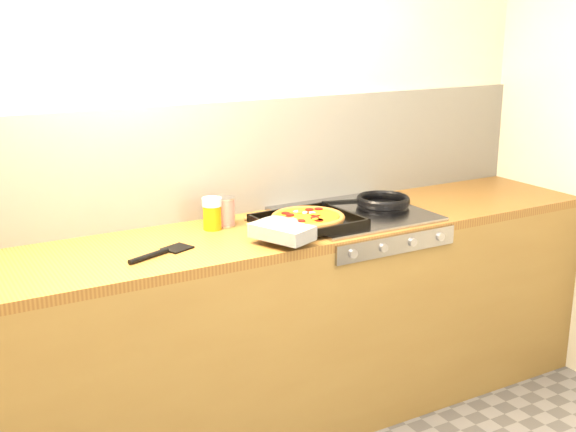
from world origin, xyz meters
TOP-DOWN VIEW (x-y plane):
  - room_shell at (0.00, 1.39)m, footprint 3.20×3.20m
  - counter_run at (0.00, 1.10)m, footprint 3.20×0.62m
  - stovetop at (0.45, 1.10)m, footprint 0.60×0.56m
  - pizza_on_tray at (0.11, 1.00)m, footprint 0.52×0.47m
  - frying_pan at (0.61, 1.11)m, footprint 0.43×0.31m
  - tomato_can at (-0.12, 1.24)m, footprint 0.09×0.09m
  - juice_glass at (-0.18, 1.21)m, footprint 0.09×0.09m
  - wooden_spoon at (0.16, 1.25)m, footprint 0.30×0.05m
  - black_spatula at (-0.48, 1.01)m, footprint 0.28×0.15m

SIDE VIEW (x-z plane):
  - counter_run at x=0.00m, z-range 0.00..0.90m
  - stovetop at x=0.45m, z-range 0.90..0.92m
  - black_spatula at x=-0.48m, z-range 0.90..0.92m
  - wooden_spoon at x=0.16m, z-range 0.90..0.92m
  - frying_pan at x=0.61m, z-range 0.92..0.96m
  - pizza_on_tray at x=0.11m, z-range 0.91..0.98m
  - tomato_can at x=-0.12m, z-range 0.90..1.02m
  - juice_glass at x=-0.18m, z-range 0.90..1.04m
  - room_shell at x=0.00m, z-range -0.45..2.75m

